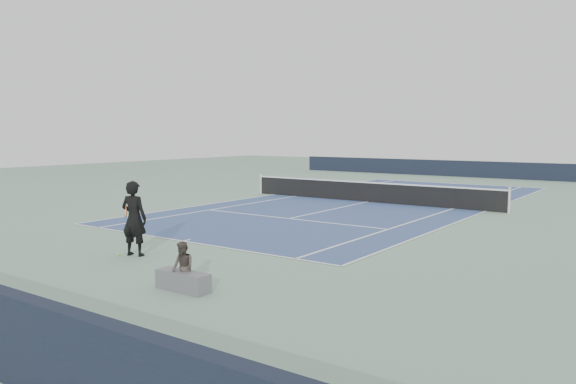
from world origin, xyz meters
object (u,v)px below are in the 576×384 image
Objects in this scene: spectator_bench at (183,274)px; tennis_ball at (118,254)px; tennis_player at (134,218)px; tennis_net at (368,191)px.

tennis_ball is at bearing 160.77° from spectator_bench.
spectator_bench is at bearing -19.23° from tennis_ball.
tennis_player is at bearing 39.70° from tennis_ball.
spectator_bench is at bearing -76.06° from tennis_net.
spectator_bench is (3.82, -1.33, 0.32)m from tennis_ball.
tennis_net is at bearing 91.57° from tennis_player.
tennis_player is at bearing -88.43° from tennis_net.
tennis_ball is 4.06m from spectator_bench.
tennis_net is at bearing 103.94° from spectator_bench.
tennis_net is 16.07m from spectator_bench.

